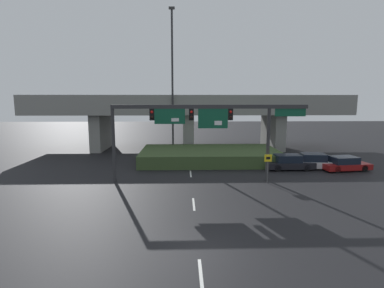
% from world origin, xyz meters
% --- Properties ---
extents(ground_plane, '(160.00, 160.00, 0.00)m').
position_xyz_m(ground_plane, '(0.00, 0.00, 0.00)').
color(ground_plane, black).
extents(lane_markings, '(0.14, 34.68, 0.01)m').
position_xyz_m(lane_markings, '(0.00, 14.31, 0.00)').
color(lane_markings, silver).
rests_on(lane_markings, ground).
extents(signal_gantry, '(16.11, 0.44, 6.40)m').
position_xyz_m(signal_gantry, '(0.98, 11.84, 5.20)').
color(signal_gantry, '#2D2D30').
rests_on(signal_gantry, ground).
extents(speed_limit_sign, '(0.60, 0.11, 2.45)m').
position_xyz_m(speed_limit_sign, '(6.24, 11.09, 1.60)').
color(speed_limit_sign, '#4C4C4C').
rests_on(speed_limit_sign, ground).
extents(highway_light_pole_near, '(0.70, 0.36, 17.43)m').
position_xyz_m(highway_light_pole_near, '(-1.95, 24.05, 9.10)').
color(highway_light_pole_near, '#2D2D30').
rests_on(highway_light_pole_near, ground).
extents(overpass_bridge, '(42.12, 9.36, 7.37)m').
position_xyz_m(overpass_bridge, '(0.00, 28.93, 5.07)').
color(overpass_bridge, gray).
rests_on(overpass_bridge, ground).
extents(grass_embankment, '(15.01, 8.33, 1.31)m').
position_xyz_m(grass_embankment, '(2.25, 19.99, 0.65)').
color(grass_embankment, '#384C28').
rests_on(grass_embankment, ground).
extents(parked_sedan_near_right, '(4.68, 1.93, 1.47)m').
position_xyz_m(parked_sedan_near_right, '(9.69, 15.82, 0.68)').
color(parked_sedan_near_right, black).
rests_on(parked_sedan_near_right, ground).
extents(parked_sedan_mid_right, '(4.58, 2.36, 1.50)m').
position_xyz_m(parked_sedan_mid_right, '(12.35, 16.17, 0.69)').
color(parked_sedan_mid_right, silver).
rests_on(parked_sedan_mid_right, ground).
extents(parked_sedan_far_right, '(4.78, 2.46, 1.36)m').
position_xyz_m(parked_sedan_far_right, '(14.96, 15.27, 0.63)').
color(parked_sedan_far_right, maroon).
rests_on(parked_sedan_far_right, ground).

